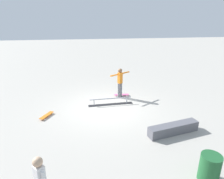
{
  "coord_description": "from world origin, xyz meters",
  "views": [
    {
      "loc": [
        0.98,
        9.04,
        4.33
      ],
      "look_at": [
        -0.28,
        0.15,
        1.0
      ],
      "focal_mm": 32.56,
      "sensor_mm": 36.0,
      "label": 1
    }
  ],
  "objects_px": {
    "skate_ledge": "(173,129)",
    "skater_main": "(120,81)",
    "skateboard_main": "(122,95)",
    "grind_rail": "(111,102)",
    "loose_skateboard_orange": "(47,115)",
    "trash_bin": "(210,168)"
  },
  "relations": [
    {
      "from": "skater_main",
      "to": "loose_skateboard_orange",
      "type": "height_order",
      "value": "skater_main"
    },
    {
      "from": "skate_ledge",
      "to": "trash_bin",
      "type": "relative_size",
      "value": 2.58
    },
    {
      "from": "skater_main",
      "to": "loose_skateboard_orange",
      "type": "relative_size",
      "value": 2.06
    },
    {
      "from": "skateboard_main",
      "to": "loose_skateboard_orange",
      "type": "xyz_separation_m",
      "value": [
        3.8,
        1.98,
        0.0
      ]
    },
    {
      "from": "skater_main",
      "to": "loose_skateboard_orange",
      "type": "distance_m",
      "value": 4.18
    },
    {
      "from": "skate_ledge",
      "to": "skater_main",
      "type": "height_order",
      "value": "skater_main"
    },
    {
      "from": "skater_main",
      "to": "trash_bin",
      "type": "xyz_separation_m",
      "value": [
        -1.36,
        6.27,
        -0.55
      ]
    },
    {
      "from": "skateboard_main",
      "to": "trash_bin",
      "type": "height_order",
      "value": "trash_bin"
    },
    {
      "from": "loose_skateboard_orange",
      "to": "trash_bin",
      "type": "xyz_separation_m",
      "value": [
        -5.03,
        4.46,
        0.33
      ]
    },
    {
      "from": "skater_main",
      "to": "skateboard_main",
      "type": "distance_m",
      "value": 0.91
    },
    {
      "from": "skate_ledge",
      "to": "skater_main",
      "type": "relative_size",
      "value": 1.27
    },
    {
      "from": "grind_rail",
      "to": "loose_skateboard_orange",
      "type": "bearing_deg",
      "value": 13.94
    },
    {
      "from": "grind_rail",
      "to": "trash_bin",
      "type": "xyz_separation_m",
      "value": [
        -1.99,
        5.38,
        0.25
      ]
    },
    {
      "from": "grind_rail",
      "to": "loose_skateboard_orange",
      "type": "distance_m",
      "value": 3.17
    },
    {
      "from": "skate_ledge",
      "to": "trash_bin",
      "type": "distance_m",
      "value": 2.39
    },
    {
      "from": "loose_skateboard_orange",
      "to": "trash_bin",
      "type": "distance_m",
      "value": 6.73
    },
    {
      "from": "skater_main",
      "to": "trash_bin",
      "type": "relative_size",
      "value": 2.04
    },
    {
      "from": "grind_rail",
      "to": "skater_main",
      "type": "xyz_separation_m",
      "value": [
        -0.64,
        -0.9,
        0.8
      ]
    },
    {
      "from": "loose_skateboard_orange",
      "to": "grind_rail",
      "type": "bearing_deg",
      "value": 136.11
    },
    {
      "from": "skate_ledge",
      "to": "skateboard_main",
      "type": "xyz_separation_m",
      "value": [
        1.27,
        -4.06,
        -0.12
      ]
    },
    {
      "from": "grind_rail",
      "to": "skater_main",
      "type": "relative_size",
      "value": 1.39
    },
    {
      "from": "skater_main",
      "to": "skateboard_main",
      "type": "height_order",
      "value": "skater_main"
    }
  ]
}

